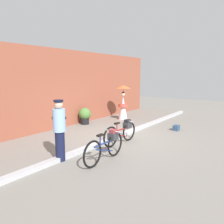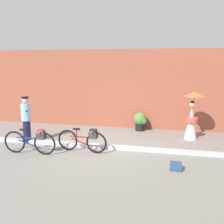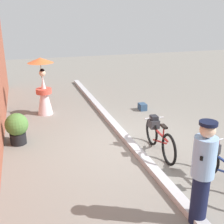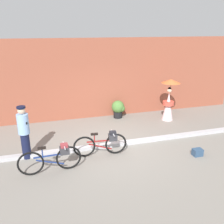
# 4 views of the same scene
# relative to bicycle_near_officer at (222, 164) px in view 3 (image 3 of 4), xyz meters

# --- Properties ---
(ground_plane) EXTENTS (30.00, 30.00, 0.00)m
(ground_plane) POSITION_rel_bicycle_near_officer_xyz_m (2.01, 1.02, -0.43)
(ground_plane) COLOR gray
(sidewalk_curb) EXTENTS (14.00, 0.20, 0.12)m
(sidewalk_curb) POSITION_rel_bicycle_near_officer_xyz_m (2.01, 1.02, -0.37)
(sidewalk_curb) COLOR #B2B2B7
(sidewalk_curb) RESTS_ON ground_plane
(bicycle_near_officer) EXTENTS (1.75, 0.48, 0.82)m
(bicycle_near_officer) POSITION_rel_bicycle_near_officer_xyz_m (0.00, 0.00, 0.00)
(bicycle_near_officer) COLOR black
(bicycle_near_officer) RESTS_ON ground_plane
(bicycle_far_side) EXTENTS (1.71, 0.48, 0.79)m
(bicycle_far_side) POSITION_rel_bicycle_near_officer_xyz_m (1.56, 0.53, -0.02)
(bicycle_far_side) COLOR black
(bicycle_far_side) RESTS_ON ground_plane
(person_officer) EXTENTS (0.34, 0.34, 1.69)m
(person_officer) POSITION_rel_bicycle_near_officer_xyz_m (-0.77, 1.01, 0.47)
(person_officer) COLOR #141938
(person_officer) RESTS_ON ground_plane
(person_with_parasol) EXTENTS (0.80, 0.80, 1.80)m
(person_with_parasol) POSITION_rel_bicycle_near_officer_xyz_m (5.08, 2.80, 0.48)
(person_with_parasol) COLOR silver
(person_with_parasol) RESTS_ON ground_plane
(potted_plant_by_door) EXTENTS (0.58, 0.56, 0.79)m
(potted_plant_by_door) POSITION_rel_bicycle_near_officer_xyz_m (3.05, 3.64, 0.01)
(potted_plant_by_door) COLOR black
(potted_plant_by_door) RESTS_ON ground_plane
(backpack_on_pavement) EXTENTS (0.30, 0.23, 0.22)m
(backpack_on_pavement) POSITION_rel_bicycle_near_officer_xyz_m (4.45, -0.35, -0.32)
(backpack_on_pavement) COLOR navy
(backpack_on_pavement) RESTS_ON ground_plane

